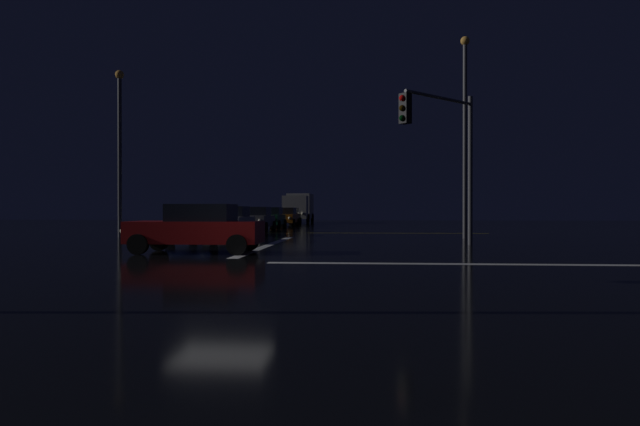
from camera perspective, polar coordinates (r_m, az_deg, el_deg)
ground at (r=15.22m, az=-9.81°, el=-5.10°), size 120.00×120.00×0.10m
stop_line_north at (r=22.52m, az=-5.11°, el=-3.20°), size 0.35×12.75×0.01m
centre_line_ns at (r=34.00m, az=-1.86°, el=-2.01°), size 22.00×0.15×0.01m
crosswalk_bar_east at (r=15.24m, az=19.14°, el=-4.91°), size 12.75×0.40×0.01m
sedan_blue at (r=25.17m, az=-11.69°, el=-1.02°), size 2.02×4.33×1.57m
sedan_silver at (r=30.63m, az=-8.95°, el=-0.77°), size 2.02×4.33×1.57m
sedan_gray at (r=36.36m, az=-6.46°, el=-0.60°), size 2.02×4.33×1.57m
sedan_green at (r=42.06m, az=-5.07°, el=-0.47°), size 2.02×4.33×1.57m
sedan_orange at (r=47.57m, az=-3.52°, el=-0.38°), size 2.02×4.33×1.57m
sedan_black at (r=52.88m, az=-3.16°, el=-0.31°), size 2.02×4.33×1.57m
box_truck at (r=59.70m, az=-2.12°, el=0.64°), size 2.68×8.28×3.08m
sedan_red_crossing at (r=18.67m, az=-12.26°, el=-1.48°), size 4.33×2.02×1.57m
traffic_signal_ne at (r=21.72m, az=12.30°, el=7.28°), size 3.04×3.04×5.83m
streetlamp_right_near at (r=28.50m, az=14.37°, el=8.76°), size 0.44×0.44×9.74m
streetlamp_left_near at (r=30.57m, az=-19.49°, el=6.90°), size 0.44×0.44×8.44m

